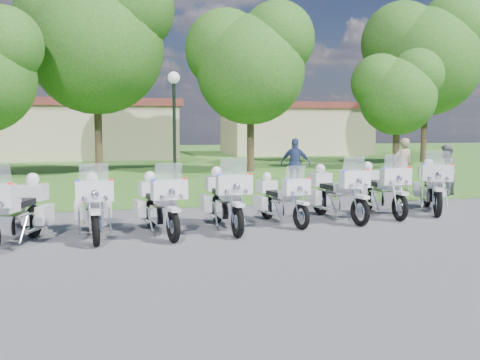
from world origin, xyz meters
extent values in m
plane|color=#515156|center=(0.00, 0.00, 0.00)|extent=(100.00, 100.00, 0.00)
cube|color=#2D6B21|center=(0.00, 27.00, 0.00)|extent=(100.00, 48.00, 0.01)
torus|color=black|center=(-4.58, -0.30, 0.34)|extent=(0.32, 0.70, 0.69)
sphere|color=red|center=(-4.69, -1.91, 1.28)|extent=(0.09, 0.09, 0.09)
cube|color=silver|center=(-4.81, -1.12, 0.46)|extent=(0.49, 0.65, 0.35)
cube|color=silver|center=(-4.88, -1.36, 0.83)|extent=(0.46, 0.61, 0.23)
cube|color=black|center=(-4.73, -0.83, 0.80)|extent=(0.51, 0.71, 0.12)
cube|color=silver|center=(-4.32, -0.53, 0.52)|extent=(0.32, 0.57, 0.37)
cube|color=silver|center=(-4.92, -0.36, 0.52)|extent=(0.32, 0.57, 0.37)
cube|color=silver|center=(-4.57, -0.27, 0.95)|extent=(0.59, 0.53, 0.33)
sphere|color=silver|center=(-4.57, -0.27, 1.22)|extent=(0.27, 0.27, 0.27)
torus|color=black|center=(-3.28, -1.42, 0.33)|extent=(0.19, 0.68, 0.67)
torus|color=black|center=(-3.42, 0.27, 0.33)|extent=(0.19, 0.68, 0.67)
cube|color=silver|center=(-3.28, -1.44, 0.68)|extent=(0.22, 0.45, 0.07)
cube|color=silver|center=(-3.30, -1.19, 1.05)|extent=(0.74, 0.30, 0.40)
cube|color=silver|center=(-3.31, -1.13, 1.40)|extent=(0.57, 0.17, 0.38)
sphere|color=red|center=(-2.98, -1.22, 1.24)|extent=(0.09, 0.09, 0.09)
sphere|color=#1426E5|center=(-3.62, -1.28, 1.24)|extent=(0.09, 0.09, 0.09)
cube|color=silver|center=(-3.36, -0.55, 0.45)|extent=(0.38, 0.59, 0.34)
cube|color=silver|center=(-3.34, -0.79, 0.80)|extent=(0.36, 0.54, 0.22)
cube|color=black|center=(-3.38, -0.26, 0.78)|extent=(0.39, 0.65, 0.12)
cube|color=silver|center=(-3.11, 0.15, 0.50)|extent=(0.22, 0.53, 0.36)
cube|color=silver|center=(-3.71, 0.10, 0.50)|extent=(0.22, 0.53, 0.36)
cube|color=silver|center=(-3.43, 0.30, 0.92)|extent=(0.51, 0.44, 0.32)
sphere|color=silver|center=(-3.43, 0.30, 1.18)|extent=(0.26, 0.26, 0.26)
torus|color=black|center=(-1.80, -1.40, 0.33)|extent=(0.27, 0.68, 0.66)
torus|color=black|center=(-2.16, 0.24, 0.33)|extent=(0.27, 0.68, 0.66)
cube|color=silver|center=(-1.80, -1.42, 0.67)|extent=(0.27, 0.46, 0.07)
cube|color=silver|center=(-1.85, -1.18, 1.04)|extent=(0.75, 0.38, 0.40)
cube|color=silver|center=(-1.86, -1.12, 1.39)|extent=(0.57, 0.23, 0.37)
sphere|color=red|center=(-1.53, -1.17, 1.23)|extent=(0.09, 0.09, 0.09)
sphere|color=#1426E5|center=(-2.15, -1.31, 1.23)|extent=(0.09, 0.09, 0.09)
cube|color=silver|center=(-1.98, -0.56, 0.45)|extent=(0.45, 0.61, 0.34)
cube|color=silver|center=(-1.93, -0.79, 0.79)|extent=(0.42, 0.57, 0.22)
cube|color=black|center=(-2.05, -0.27, 0.77)|extent=(0.46, 0.67, 0.12)
cube|color=silver|center=(-1.83, 0.16, 0.49)|extent=(0.28, 0.54, 0.36)
cube|color=silver|center=(-2.42, 0.03, 0.49)|extent=(0.28, 0.54, 0.36)
cube|color=silver|center=(-2.16, 0.27, 0.91)|extent=(0.55, 0.49, 0.32)
sphere|color=silver|center=(-2.16, 0.27, 1.17)|extent=(0.26, 0.26, 0.26)
torus|color=black|center=(-0.46, -1.21, 0.34)|extent=(0.18, 0.70, 0.69)
torus|color=black|center=(-0.58, 0.54, 0.34)|extent=(0.18, 0.70, 0.69)
cube|color=silver|center=(-0.46, -1.23, 0.70)|extent=(0.22, 0.47, 0.07)
cube|color=silver|center=(-0.48, -0.97, 1.08)|extent=(0.76, 0.30, 0.41)
cube|color=silver|center=(-0.48, -0.91, 1.45)|extent=(0.59, 0.17, 0.39)
sphere|color=red|center=(-0.14, -1.01, 1.28)|extent=(0.09, 0.09, 0.09)
sphere|color=#1426E5|center=(-0.80, -1.06, 1.28)|extent=(0.09, 0.09, 0.09)
cube|color=silver|center=(-0.52, -0.31, 0.46)|extent=(0.39, 0.60, 0.35)
cube|color=silver|center=(-0.50, -0.56, 0.83)|extent=(0.37, 0.56, 0.23)
cube|color=black|center=(-0.54, 0.00, 0.81)|extent=(0.40, 0.66, 0.12)
cube|color=silver|center=(-0.26, 0.41, 0.52)|extent=(0.22, 0.55, 0.37)
cube|color=silver|center=(-0.88, 0.37, 0.52)|extent=(0.22, 0.55, 0.37)
cube|color=silver|center=(-0.58, 0.57, 0.95)|extent=(0.52, 0.45, 0.33)
sphere|color=silver|center=(-0.58, 0.57, 1.22)|extent=(0.27, 0.27, 0.27)
torus|color=black|center=(1.12, -0.66, 0.29)|extent=(0.27, 0.61, 0.60)
torus|color=black|center=(0.73, 0.80, 0.29)|extent=(0.27, 0.61, 0.60)
cube|color=silver|center=(1.12, -0.68, 0.61)|extent=(0.26, 0.42, 0.06)
cube|color=silver|center=(1.06, -0.46, 0.94)|extent=(0.68, 0.37, 0.36)
cube|color=silver|center=(1.05, -0.41, 1.25)|extent=(0.51, 0.23, 0.34)
sphere|color=red|center=(1.35, -0.44, 1.11)|extent=(0.08, 0.08, 0.08)
sphere|color=#1426E5|center=(0.80, -0.59, 1.11)|extent=(0.08, 0.08, 0.08)
cube|color=silver|center=(0.92, 0.09, 0.40)|extent=(0.42, 0.56, 0.30)
cube|color=silver|center=(0.97, -0.12, 0.71)|extent=(0.40, 0.52, 0.20)
cube|color=black|center=(0.85, 0.35, 0.70)|extent=(0.44, 0.61, 0.11)
cube|color=silver|center=(1.02, 0.74, 0.45)|extent=(0.27, 0.49, 0.32)
cube|color=silver|center=(0.50, 0.61, 0.45)|extent=(0.27, 0.49, 0.32)
cube|color=silver|center=(0.72, 0.83, 0.82)|extent=(0.51, 0.46, 0.29)
sphere|color=silver|center=(0.72, 0.83, 1.05)|extent=(0.23, 0.23, 0.23)
torus|color=black|center=(2.58, -0.56, 0.34)|extent=(0.26, 0.69, 0.68)
torus|color=black|center=(2.25, 1.13, 0.34)|extent=(0.26, 0.69, 0.68)
cube|color=silver|center=(2.58, -0.58, 0.69)|extent=(0.26, 0.47, 0.07)
cube|color=silver|center=(2.54, -0.34, 1.07)|extent=(0.76, 0.38, 0.41)
cube|color=silver|center=(2.52, -0.28, 1.42)|extent=(0.58, 0.23, 0.38)
sphere|color=red|center=(2.87, -0.33, 1.26)|extent=(0.09, 0.09, 0.09)
sphere|color=#1426E5|center=(2.23, -0.46, 1.26)|extent=(0.09, 0.09, 0.09)
cube|color=silver|center=(2.41, 0.30, 0.46)|extent=(0.45, 0.62, 0.35)
cube|color=silver|center=(2.46, 0.06, 0.81)|extent=(0.42, 0.58, 0.22)
cube|color=black|center=(2.36, 0.60, 0.79)|extent=(0.46, 0.68, 0.12)
cube|color=silver|center=(2.58, 1.04, 0.51)|extent=(0.28, 0.55, 0.37)
cube|color=silver|center=(1.98, 0.92, 0.51)|extent=(0.28, 0.55, 0.37)
cube|color=silver|center=(2.25, 1.16, 0.93)|extent=(0.56, 0.49, 0.33)
sphere|color=silver|center=(2.25, 1.16, 1.20)|extent=(0.26, 0.26, 0.26)
torus|color=black|center=(3.81, -0.16, 0.34)|extent=(0.14, 0.68, 0.68)
torus|color=black|center=(3.79, 1.57, 0.34)|extent=(0.14, 0.68, 0.68)
cube|color=silver|center=(3.81, -0.18, 0.69)|extent=(0.19, 0.45, 0.07)
cube|color=silver|center=(3.81, 0.07, 1.07)|extent=(0.74, 0.25, 0.41)
cube|color=silver|center=(3.81, 0.13, 1.43)|extent=(0.57, 0.13, 0.38)
sphere|color=red|center=(4.13, 0.02, 1.26)|extent=(0.09, 0.09, 0.09)
sphere|color=#1426E5|center=(3.48, 0.01, 1.26)|extent=(0.09, 0.09, 0.09)
cube|color=silver|center=(3.80, 0.73, 0.46)|extent=(0.35, 0.57, 0.35)
cube|color=silver|center=(3.80, 0.48, 0.82)|extent=(0.33, 0.53, 0.22)
cube|color=black|center=(3.80, 1.03, 0.80)|extent=(0.35, 0.64, 0.12)
cube|color=silver|center=(4.10, 1.42, 0.51)|extent=(0.19, 0.53, 0.37)
cube|color=silver|center=(3.49, 1.42, 0.51)|extent=(0.19, 0.53, 0.37)
cube|color=silver|center=(3.79, 1.60, 0.94)|extent=(0.49, 0.41, 0.33)
sphere|color=silver|center=(3.79, 1.60, 1.20)|extent=(0.27, 0.27, 0.27)
torus|color=black|center=(5.01, 0.12, 0.35)|extent=(0.41, 0.70, 0.71)
torus|color=black|center=(5.73, 1.76, 0.35)|extent=(0.41, 0.70, 0.71)
cube|color=silver|center=(5.01, 0.10, 0.72)|extent=(0.36, 0.50, 0.07)
cube|color=silver|center=(5.11, 0.34, 1.11)|extent=(0.80, 0.54, 0.42)
cube|color=silver|center=(5.14, 0.40, 1.48)|extent=(0.59, 0.35, 0.40)
sphere|color=red|center=(5.40, 0.14, 1.31)|extent=(0.09, 0.09, 0.09)
sphere|color=#1426E5|center=(4.78, 0.42, 1.31)|extent=(0.09, 0.09, 0.09)
cube|color=silver|center=(5.38, 0.96, 0.47)|extent=(0.57, 0.69, 0.36)
cube|color=silver|center=(5.28, 0.72, 0.84)|extent=(0.53, 0.64, 0.23)
cube|color=black|center=(5.51, 1.25, 0.82)|extent=(0.59, 0.74, 0.13)
cube|color=silver|center=(5.96, 1.49, 0.53)|extent=(0.39, 0.58, 0.38)
cube|color=silver|center=(5.38, 1.74, 0.53)|extent=(0.39, 0.58, 0.38)
cube|color=silver|center=(5.74, 1.79, 0.97)|extent=(0.63, 0.59, 0.34)
sphere|color=silver|center=(5.74, 1.79, 1.25)|extent=(0.27, 0.27, 0.27)
cylinder|color=black|center=(-0.89, 7.69, 1.94)|extent=(0.12, 0.12, 3.88)
sphere|color=white|center=(-0.89, 7.69, 4.03)|extent=(0.44, 0.44, 0.44)
sphere|color=#235718|center=(-7.30, 11.44, 5.53)|extent=(3.12, 3.12, 3.12)
cylinder|color=#38281C|center=(-3.89, 15.23, 2.23)|extent=(0.36, 0.36, 4.47)
sphere|color=#235718|center=(-3.89, 15.23, 6.09)|extent=(6.50, 6.50, 6.50)
sphere|color=#235718|center=(-5.31, 15.74, 7.31)|extent=(4.87, 4.87, 4.87)
sphere|color=#235718|center=(-2.36, 14.82, 7.92)|extent=(4.47, 4.47, 4.47)
cylinder|color=#38281C|center=(3.52, 14.19, 1.85)|extent=(0.36, 0.36, 3.69)
sphere|color=#235718|center=(3.52, 14.19, 5.04)|extent=(5.37, 5.37, 5.37)
sphere|color=#235718|center=(2.35, 14.61, 6.04)|extent=(4.03, 4.03, 4.03)
sphere|color=#235718|center=(4.78, 13.85, 6.55)|extent=(3.69, 3.69, 3.69)
cylinder|color=#38281C|center=(11.70, 14.52, 1.41)|extent=(0.36, 0.36, 2.81)
sphere|color=#235718|center=(11.70, 14.52, 3.84)|extent=(4.09, 4.09, 4.09)
sphere|color=#235718|center=(10.80, 14.84, 4.61)|extent=(3.07, 3.07, 3.07)
sphere|color=#235718|center=(12.66, 14.27, 4.99)|extent=(2.81, 2.81, 2.81)
cylinder|color=#38281C|center=(15.84, 18.63, 2.29)|extent=(0.36, 0.36, 4.57)
sphere|color=#235718|center=(15.84, 18.63, 6.23)|extent=(6.65, 6.65, 6.65)
sphere|color=#235718|center=(14.39, 19.15, 7.48)|extent=(4.99, 4.99, 4.99)
sphere|color=#235718|center=(17.40, 18.21, 8.10)|extent=(4.57, 4.57, 4.57)
cube|color=#C4B78E|center=(-6.00, 28.00, 1.80)|extent=(14.00, 8.00, 3.60)
cube|color=maroon|center=(-6.00, 28.00, 3.85)|extent=(14.56, 8.32, 0.50)
cube|color=#C4B78E|center=(11.00, 30.00, 1.80)|extent=(11.00, 7.00, 3.60)
cube|color=maroon|center=(11.00, 30.00, 3.85)|extent=(11.44, 7.28, 0.50)
imported|color=tan|center=(6.87, 5.18, 0.94)|extent=(0.71, 0.50, 1.87)
imported|color=slate|center=(7.66, 3.84, 0.84)|extent=(1.04, 0.99, 1.69)
imported|color=navy|center=(3.35, 6.52, 0.93)|extent=(1.17, 0.92, 1.85)
camera|label=1|loc=(-2.75, -11.86, 2.32)|focal=40.00mm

